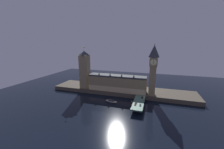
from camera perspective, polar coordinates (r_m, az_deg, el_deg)
The scene contains 13 objects.
ground_plane at distance 186.00m, azimuth 1.05°, elevation -11.24°, with size 400.00×400.00×0.00m, color black.
embankment at distance 220.02m, azimuth 3.97°, elevation -6.59°, with size 220.00×42.00×5.83m.
parliament_hall at distance 207.49m, azimuth 2.11°, elevation -3.52°, with size 86.76×17.43×28.31m.
clock_tower at distance 191.63m, azimuth 16.72°, elevation 2.35°, with size 10.56×10.67×69.74m.
victoria_tower at distance 222.40m, azimuth -11.25°, elevation 2.05°, with size 13.62×13.62×64.78m.
bridge at distance 173.88m, azimuth 11.03°, elevation -11.57°, with size 12.93×46.00×6.31m.
car_northbound_trail at distance 164.71m, azimuth 9.66°, elevation -12.03°, with size 1.93×4.08×1.59m.
car_southbound_lead at distance 163.79m, azimuth 11.66°, elevation -12.26°, with size 2.01×3.93×1.58m.
car_southbound_trail at distance 185.13m, azimuth 12.45°, elevation -9.30°, with size 2.10×4.68×1.56m.
pedestrian_mid_walk at distance 175.59m, azimuth 13.07°, elevation -10.53°, with size 0.38×0.38×1.64m.
street_lamp_near at distance 158.94m, azimuth 8.24°, elevation -11.62°, with size 1.34×0.60×6.42m.
street_lamp_mid at distance 171.04m, azimuth 13.17°, elevation -9.88°, with size 1.34×0.60×7.10m.
boat_upstream at distance 184.16m, azimuth -0.32°, elevation -11.08°, with size 17.41×7.28×3.29m.
Camera 1 is at (48.28, -163.09, 75.29)m, focal length 22.00 mm.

